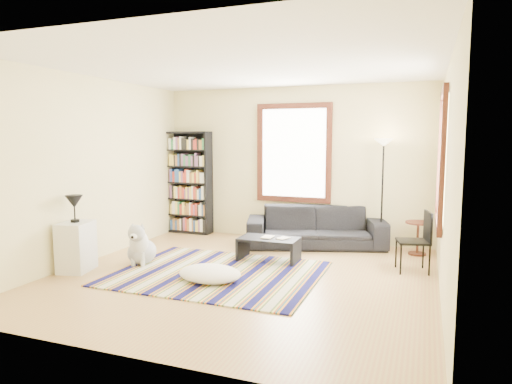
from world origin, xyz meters
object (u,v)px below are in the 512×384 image
(side_table, at_px, (418,238))
(white_cabinet, at_px, (76,247))
(floor_lamp, at_px, (382,195))
(folding_chair, at_px, (413,242))
(sofa, at_px, (316,227))
(dog, at_px, (142,243))
(bookshelf, at_px, (189,183))
(coffee_table, at_px, (269,249))
(floor_cushion, at_px, (210,274))

(side_table, distance_m, white_cabinet, 5.22)
(floor_lamp, xyz_separation_m, folding_chair, (0.53, -1.11, -0.50))
(sofa, relative_size, floor_lamp, 1.27)
(side_table, height_order, white_cabinet, white_cabinet)
(side_table, relative_size, dog, 0.87)
(bookshelf, bearing_deg, white_cabinet, -94.06)
(coffee_table, xyz_separation_m, dog, (-1.72, -0.82, 0.13))
(sofa, bearing_deg, dog, -154.58)
(bookshelf, distance_m, floor_cushion, 3.35)
(floor_cushion, bearing_deg, side_table, 43.95)
(folding_chair, bearing_deg, white_cabinet, -173.38)
(folding_chair, bearing_deg, dog, -178.62)
(folding_chair, bearing_deg, floor_cushion, -163.76)
(floor_cushion, relative_size, dog, 1.35)
(coffee_table, relative_size, floor_lamp, 0.48)
(sofa, bearing_deg, white_cabinet, -154.52)
(dog, bearing_deg, sofa, 27.76)
(coffee_table, relative_size, floor_cushion, 1.07)
(floor_lamp, bearing_deg, dog, -146.89)
(sofa, xyz_separation_m, folding_chair, (1.62, -1.01, 0.09))
(folding_chair, distance_m, white_cabinet, 4.74)
(folding_chair, bearing_deg, sofa, 134.51)
(side_table, height_order, dog, dog)
(bookshelf, relative_size, floor_cushion, 2.37)
(bookshelf, xyz_separation_m, coffee_table, (2.17, -1.47, -0.82))
(coffee_table, relative_size, dog, 1.44)
(folding_chair, bearing_deg, coffee_table, 171.58)
(white_cabinet, xyz_separation_m, dog, (0.66, 0.62, -0.04))
(floor_lamp, distance_m, dog, 3.94)
(side_table, bearing_deg, floor_lamp, 170.45)
(floor_lamp, xyz_separation_m, white_cabinet, (-3.92, -2.75, -0.58))
(floor_cushion, bearing_deg, white_cabinet, -173.65)
(sofa, distance_m, floor_cushion, 2.58)
(coffee_table, xyz_separation_m, floor_lamp, (1.54, 1.30, 0.75))
(side_table, distance_m, folding_chair, 1.03)
(folding_chair, bearing_deg, bookshelf, 149.64)
(sofa, relative_size, coffee_table, 2.62)
(side_table, bearing_deg, white_cabinet, -149.53)
(folding_chair, relative_size, dog, 1.38)
(bookshelf, height_order, dog, bookshelf)
(white_cabinet, bearing_deg, floor_lamp, 22.30)
(floor_lamp, distance_m, side_table, 0.89)
(floor_cushion, distance_m, folding_chair, 2.86)
(coffee_table, distance_m, side_table, 2.44)
(coffee_table, relative_size, side_table, 1.67)
(sofa, height_order, bookshelf, bookshelf)
(bookshelf, bearing_deg, coffee_table, -34.10)
(sofa, height_order, side_table, sofa)
(sofa, relative_size, folding_chair, 2.74)
(floor_cushion, bearing_deg, folding_chair, 29.77)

